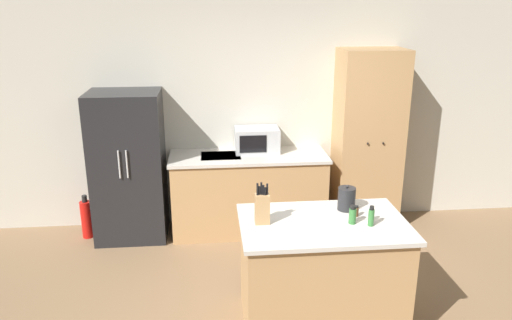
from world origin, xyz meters
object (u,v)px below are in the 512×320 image
(kettle, at_px, (347,199))
(fire_extinguisher, at_px, (87,219))
(spice_bottle_tall_dark, at_px, (353,215))
(spice_bottle_green_herb, at_px, (371,217))
(pantry_cabinet, at_px, (368,140))
(knife_block, at_px, (262,208))
(spice_bottle_short_red, at_px, (369,215))
(microwave, at_px, (257,140))
(refrigerator, at_px, (129,166))
(spice_bottle_amber_oil, at_px, (356,211))

(kettle, distance_m, fire_extinguisher, 3.09)
(spice_bottle_tall_dark, xyz_separation_m, spice_bottle_green_herb, (0.13, -0.05, 0.01))
(pantry_cabinet, xyz_separation_m, spice_bottle_tall_dark, (-0.73, -1.92, -0.05))
(knife_block, xyz_separation_m, spice_bottle_short_red, (0.84, -0.06, -0.07))
(spice_bottle_green_herb, xyz_separation_m, fire_extinguisher, (-2.63, 1.91, -0.77))
(knife_block, height_order, spice_bottle_tall_dark, knife_block)
(pantry_cabinet, relative_size, spice_bottle_green_herb, 12.76)
(kettle, bearing_deg, spice_bottle_tall_dark, -95.31)
(microwave, distance_m, spice_bottle_green_herb, 2.16)
(refrigerator, distance_m, spice_bottle_amber_oil, 2.70)
(spice_bottle_green_herb, height_order, fire_extinguisher, spice_bottle_green_herb)
(pantry_cabinet, distance_m, microwave, 1.28)
(spice_bottle_green_herb, relative_size, kettle, 0.75)
(refrigerator, distance_m, spice_bottle_tall_dark, 2.73)
(refrigerator, distance_m, fire_extinguisher, 0.79)
(fire_extinguisher, bearing_deg, spice_bottle_green_herb, -35.97)
(spice_bottle_short_red, height_order, spice_bottle_green_herb, spice_bottle_green_herb)
(pantry_cabinet, bearing_deg, spice_bottle_amber_oil, -110.20)
(pantry_cabinet, distance_m, fire_extinguisher, 3.33)
(knife_block, relative_size, spice_bottle_amber_oil, 3.69)
(refrigerator, distance_m, microwave, 1.46)
(spice_bottle_green_herb, bearing_deg, spice_bottle_short_red, 84.75)
(fire_extinguisher, bearing_deg, kettle, -32.18)
(knife_block, bearing_deg, spice_bottle_green_herb, -8.80)
(spice_bottle_short_red, height_order, fire_extinguisher, spice_bottle_short_red)
(pantry_cabinet, height_order, spice_bottle_short_red, pantry_cabinet)
(kettle, bearing_deg, fire_extinguisher, 147.82)
(knife_block, distance_m, spice_bottle_tall_dark, 0.71)
(spice_bottle_tall_dark, xyz_separation_m, fire_extinguisher, (-2.50, 1.86, -0.77))
(microwave, xyz_separation_m, spice_bottle_tall_dark, (0.55, -1.99, -0.07))
(pantry_cabinet, xyz_separation_m, spice_bottle_short_red, (-0.59, -1.91, -0.06))
(microwave, bearing_deg, spice_bottle_green_herb, -71.53)
(knife_block, height_order, fire_extinguisher, knife_block)
(knife_block, relative_size, spice_bottle_tall_dark, 2.27)
(pantry_cabinet, height_order, spice_bottle_amber_oil, pantry_cabinet)
(spice_bottle_green_herb, bearing_deg, spice_bottle_amber_oil, 108.79)
(refrigerator, height_order, spice_bottle_tall_dark, refrigerator)
(spice_bottle_tall_dark, height_order, kettle, kettle)
(knife_block, bearing_deg, spice_bottle_short_red, -4.35)
(knife_block, bearing_deg, pantry_cabinet, 52.23)
(microwave, relative_size, fire_extinguisher, 0.98)
(refrigerator, relative_size, kettle, 7.65)
(spice_bottle_amber_oil, distance_m, spice_bottle_green_herb, 0.20)
(fire_extinguisher, bearing_deg, pantry_cabinet, 1.09)
(knife_block, bearing_deg, kettle, 14.86)
(fire_extinguisher, bearing_deg, spice_bottle_amber_oil, -33.92)
(microwave, relative_size, kettle, 2.30)
(spice_bottle_tall_dark, bearing_deg, refrigerator, 136.85)
(pantry_cabinet, height_order, fire_extinguisher, pantry_cabinet)
(refrigerator, height_order, kettle, refrigerator)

